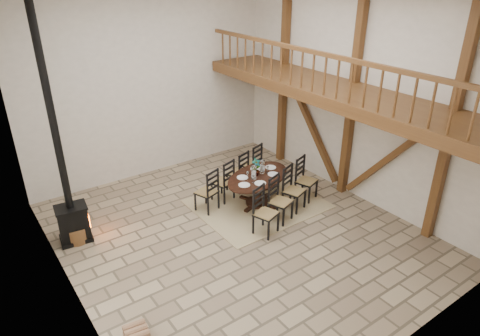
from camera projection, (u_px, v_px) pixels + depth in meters
ground at (237, 233)px, 9.54m from camera, size 8.00×8.00×0.00m
room_shell at (284, 93)px, 8.84m from camera, size 7.02×8.02×5.01m
rug at (257, 204)px, 10.67m from camera, size 3.00×2.50×0.02m
dining_table at (258, 190)px, 10.50m from camera, size 2.91×2.77×1.23m
wood_stove at (68, 195)px, 8.81m from camera, size 0.71×0.58×5.00m
log_basket at (76, 232)px, 9.22m from camera, size 0.55×0.55×0.45m
log_stack at (136, 334)px, 6.80m from camera, size 0.41×0.42×0.25m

